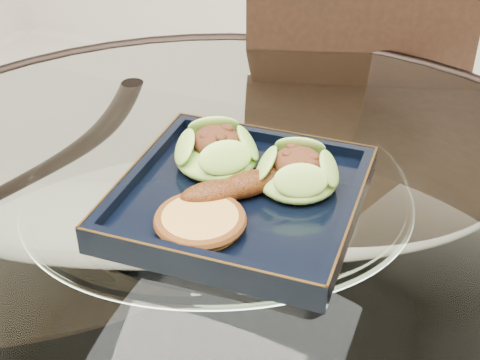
% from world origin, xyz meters
% --- Properties ---
extents(dining_table, '(1.13, 1.13, 0.77)m').
position_xyz_m(dining_table, '(-0.00, -0.00, 0.60)').
color(dining_table, white).
rests_on(dining_table, ground).
extents(dining_chair, '(0.53, 0.53, 0.97)m').
position_xyz_m(dining_chair, '(0.06, 0.44, 0.54)').
color(dining_chair, black).
rests_on(dining_chair, ground).
extents(navy_plate, '(0.29, 0.29, 0.02)m').
position_xyz_m(navy_plate, '(0.01, 0.03, 0.77)').
color(navy_plate, black).
rests_on(navy_plate, dining_table).
extents(lettuce_wrap_left, '(0.12, 0.12, 0.04)m').
position_xyz_m(lettuce_wrap_left, '(-0.04, 0.07, 0.80)').
color(lettuce_wrap_left, '#72AA31').
rests_on(lettuce_wrap_left, navy_plate).
extents(lettuce_wrap_right, '(0.11, 0.11, 0.03)m').
position_xyz_m(lettuce_wrap_right, '(0.07, 0.07, 0.80)').
color(lettuce_wrap_right, '#578D29').
rests_on(lettuce_wrap_right, navy_plate).
extents(roasted_plantain, '(0.13, 0.14, 0.03)m').
position_xyz_m(roasted_plantain, '(0.02, 0.03, 0.80)').
color(roasted_plantain, '#5D2709').
rests_on(roasted_plantain, navy_plate).
extents(crumb_patty, '(0.11, 0.11, 0.02)m').
position_xyz_m(crumb_patty, '(-0.00, -0.05, 0.79)').
color(crumb_patty, '#BA833E').
rests_on(crumb_patty, navy_plate).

